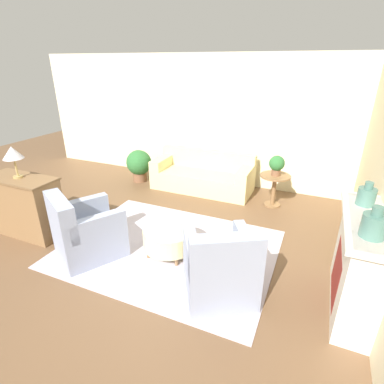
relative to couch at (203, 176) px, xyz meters
name	(u,v)px	position (x,y,z in m)	size (l,w,h in m)	color
ground_plane	(169,249)	(0.40, -2.41, -0.30)	(16.00, 16.00, 0.00)	brown
wall_back	(231,122)	(0.40, 0.63, 1.10)	(9.95, 0.12, 2.80)	beige
rug	(169,248)	(0.40, -2.41, -0.29)	(3.12, 2.40, 0.01)	#BCB2C1
couch	(203,176)	(0.00, 0.00, 0.00)	(2.17, 0.87, 0.81)	beige
armchair_left	(85,233)	(-0.62, -3.01, 0.08)	(1.12, 1.14, 0.97)	#8E99B2
armchair_right	(220,269)	(1.41, -3.01, 0.08)	(1.12, 1.14, 0.97)	#8E99B2
ottoman_table	(169,238)	(0.46, -2.50, -0.03)	(0.76, 0.76, 0.40)	beige
side_table	(274,185)	(1.58, -0.25, 0.14)	(0.57, 0.57, 0.64)	olive
fireplace	(357,263)	(2.85, -2.58, 0.30)	(0.44, 1.43, 1.14)	silver
dresser	(25,205)	(-1.92, -2.90, 0.21)	(1.20, 0.53, 0.98)	olive
vase_mantel_near	(366,196)	(2.83, -2.21, 0.95)	(0.19, 0.19, 0.27)	#477066
vase_mantel_far	(374,225)	(2.83, -2.94, 0.96)	(0.22, 0.22, 0.31)	#477066
potted_plant_on_side_table	(277,164)	(1.58, -0.25, 0.56)	(0.29, 0.29, 0.38)	brown
potted_plant_floor	(139,164)	(-1.55, -0.16, 0.13)	(0.58, 0.58, 0.75)	brown
table_lamp	(13,154)	(-1.92, -2.90, 1.07)	(0.29, 0.29, 0.49)	tan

